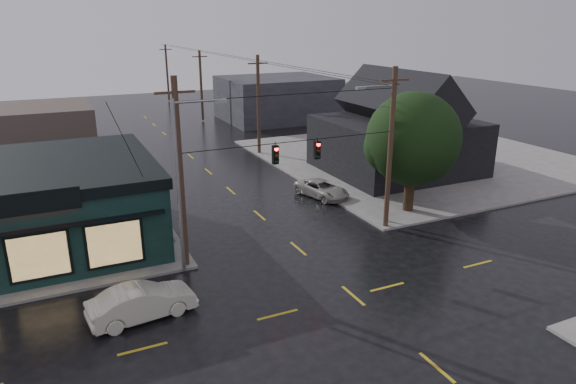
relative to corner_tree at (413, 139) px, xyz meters
name	(u,v)px	position (x,y,z in m)	size (l,w,h in m)	color
ground_plane	(353,296)	(-9.63, -8.26, -5.16)	(160.00, 160.00, 0.00)	black
sidewalk_ne	(418,157)	(10.37, 11.74, -5.09)	(28.00, 28.00, 0.15)	#615E5B
pizza_shop	(7,208)	(-24.63, 4.68, -2.60)	(16.30, 12.34, 4.90)	black
ne_building	(398,121)	(5.37, 8.74, -0.69)	(12.60, 11.60, 8.75)	black
corner_tree	(413,139)	(0.00, 0.00, 0.00)	(6.33, 6.33, 8.20)	black
utility_pole_nw	(187,267)	(-16.13, -1.76, -5.16)	(2.00, 0.32, 10.15)	black
utility_pole_ne	(385,228)	(-3.13, -1.76, -5.16)	(2.00, 0.32, 10.15)	black
utility_pole_far_a	(259,154)	(-3.13, 19.74, -5.16)	(2.00, 0.32, 9.65)	black
utility_pole_far_b	(203,121)	(-3.13, 39.74, -5.16)	(2.00, 0.32, 9.15)	black
utility_pole_far_c	(169,101)	(-3.13, 59.74, -5.16)	(2.00, 0.32, 9.15)	black
span_signal_assembly	(296,152)	(-9.54, -1.76, 0.54)	(13.00, 0.48, 1.23)	black
streetlight_nw	(185,273)	(-16.43, -2.46, -5.16)	(5.40, 0.30, 9.15)	gray
streetlight_ne	(385,223)	(-2.63, -1.06, -5.16)	(5.40, 0.30, 9.15)	gray
bg_building_west	(31,128)	(-23.63, 31.74, -2.96)	(12.00, 10.00, 4.40)	#40352E
bg_building_east	(277,98)	(6.37, 36.74, -2.36)	(14.00, 12.00, 5.60)	#242429
sedan_cream	(142,302)	(-19.16, -5.89, -4.39)	(1.64, 4.70, 1.55)	beige
suv_silver	(322,189)	(-3.88, 5.38, -4.53)	(2.11, 4.57, 1.27)	#A09C93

